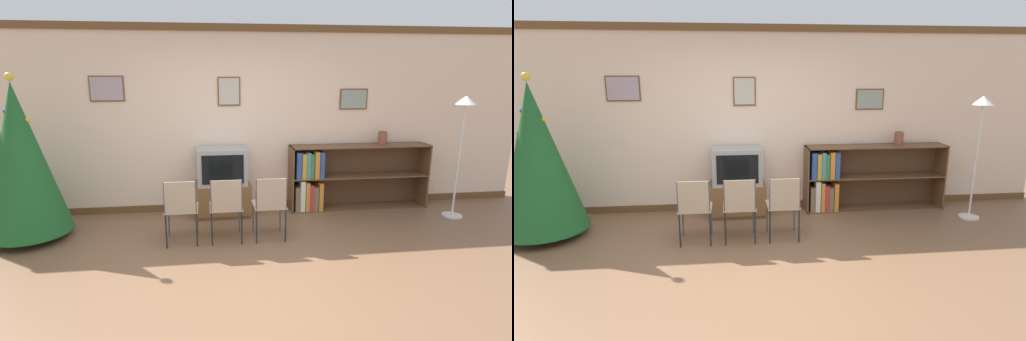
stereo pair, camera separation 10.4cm
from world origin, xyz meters
The scene contains 11 objects.
ground_plane centered at (0.00, 0.00, 0.00)m, with size 24.00×24.00×0.00m, color brown.
wall_back centered at (0.00, 2.26, 1.35)m, with size 9.19×0.11×2.70m.
christmas_tree centered at (-2.61, 1.40, 1.02)m, with size 1.02×1.02×2.05m.
tv_console centered at (-0.16, 1.95, 0.24)m, with size 0.80×0.49×0.48m.
television centered at (-0.16, 1.94, 0.74)m, with size 0.70×0.48×0.52m.
folding_chair_left centered at (-0.70, 0.96, 0.47)m, with size 0.40×0.40×0.82m.
folding_chair_center centered at (-0.16, 0.96, 0.47)m, with size 0.40×0.40×0.82m.
folding_chair_right centered at (0.38, 0.96, 0.47)m, with size 0.40×0.40×0.82m.
bookshelf centered at (1.53, 2.03, 0.47)m, with size 2.12×0.36×0.98m.
vase centered at (2.27, 2.03, 1.08)m, with size 0.13×0.13×0.20m.
standing_lamp centered at (3.15, 1.45, 1.33)m, with size 0.28×0.28×1.74m.
Camera 2 is at (-0.28, -3.64, 2.05)m, focal length 28.00 mm.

